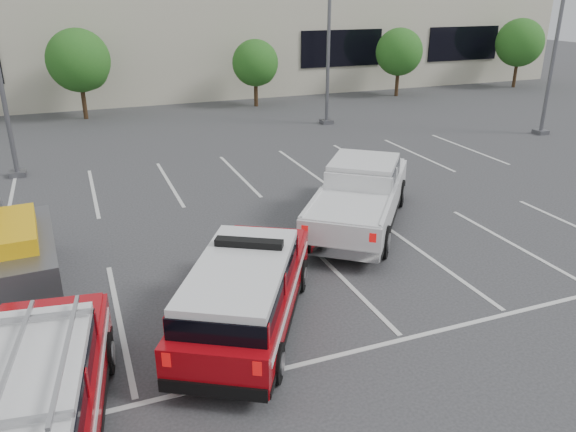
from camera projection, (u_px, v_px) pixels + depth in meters
name	position (u px, v px, depth m)	size (l,w,h in m)	color
ground	(342.00, 278.00, 14.03)	(120.00, 120.00, 0.00)	#323234
stall_markings	(279.00, 215.00, 17.91)	(23.00, 15.00, 0.01)	silver
convention_building	(147.00, 20.00, 39.84)	(60.00, 16.99, 13.20)	#B9B29D
tree_mid_left	(80.00, 63.00, 30.28)	(3.37, 3.37, 4.85)	#3F2B19
tree_mid_right	(257.00, 64.00, 33.84)	(2.77, 2.77, 3.99)	#3F2B19
tree_right	(400.00, 53.00, 37.11)	(3.07, 3.07, 4.42)	#3F2B19
tree_far_right	(520.00, 44.00, 40.38)	(3.37, 3.37, 4.85)	#3F2B19
light_pole_mid	(329.00, 22.00, 28.26)	(0.90, 0.60, 10.24)	#59595E
light_pole_right	(559.00, 25.00, 26.11)	(0.90, 0.60, 10.24)	#59595E
fire_chief_suv	(246.00, 297.00, 11.67)	(4.33, 5.57, 1.87)	#9A070E
white_pickup	(360.00, 201.00, 16.95)	(5.56, 6.29, 1.93)	silver
ladder_suv	(32.00, 407.00, 8.54)	(2.67, 5.29, 1.99)	#9A070E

